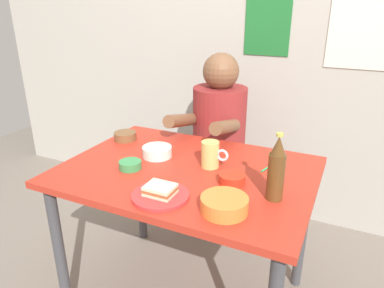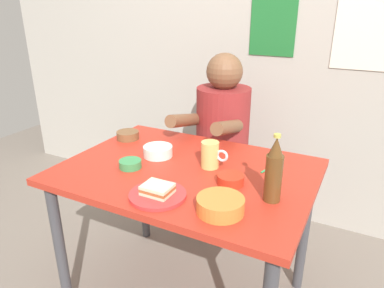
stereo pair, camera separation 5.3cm
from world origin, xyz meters
TOP-DOWN VIEW (x-y plane):
  - wall_back at (0.00, 1.05)m, footprint 4.40×0.09m
  - dining_table at (0.00, 0.00)m, footprint 1.10×0.80m
  - stool at (-0.09, 0.63)m, footprint 0.34×0.34m
  - person_seated at (-0.09, 0.62)m, footprint 0.33×0.56m
  - plate_orange at (0.02, -0.27)m, footprint 0.22×0.22m
  - sandwich at (0.02, -0.27)m, footprint 0.11×0.09m
  - beer_mug at (0.09, 0.06)m, footprint 0.13×0.08m
  - beer_bottle at (0.41, -0.09)m, footprint 0.06×0.06m
  - soup_bowl_orange at (0.27, -0.26)m, footprint 0.17×0.17m
  - condiment_bowl_brown at (-0.46, 0.18)m, footprint 0.12×0.12m
  - dip_bowl_green at (-0.23, -0.11)m, footprint 0.10×0.10m
  - sauce_bowl_chili at (0.23, -0.04)m, footprint 0.11×0.11m
  - rice_bowl_white at (-0.19, 0.06)m, footprint 0.14×0.14m
  - spoon at (0.33, 0.19)m, footprint 0.05×0.12m

SIDE VIEW (x-z plane):
  - stool at x=-0.09m, z-range 0.12..0.57m
  - dining_table at x=0.00m, z-range 0.28..1.02m
  - spoon at x=0.33m, z-range 0.74..0.75m
  - plate_orange at x=0.02m, z-range 0.74..0.75m
  - dip_bowl_green at x=-0.23m, z-range 0.74..0.78m
  - sauce_bowl_chili at x=0.23m, z-range 0.74..0.78m
  - condiment_bowl_brown at x=-0.46m, z-range 0.74..0.78m
  - person_seated at x=-0.09m, z-range 0.41..1.13m
  - rice_bowl_white at x=-0.19m, z-range 0.74..0.79m
  - soup_bowl_orange at x=0.27m, z-range 0.74..0.80m
  - sandwich at x=0.02m, z-range 0.75..0.79m
  - beer_mug at x=0.09m, z-range 0.74..0.86m
  - beer_bottle at x=0.41m, z-range 0.73..0.99m
  - wall_back at x=0.00m, z-range 0.00..2.60m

